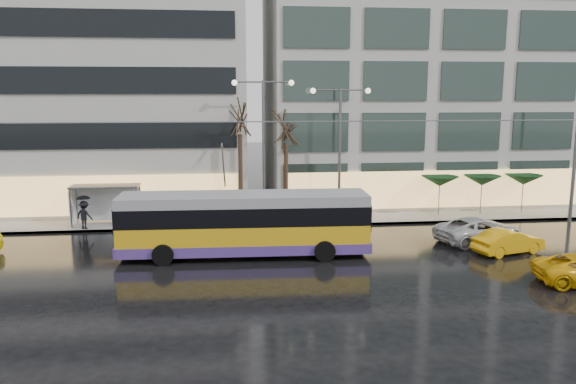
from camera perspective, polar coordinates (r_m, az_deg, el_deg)
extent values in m
plane|color=black|center=(26.63, -5.18, -8.35)|extent=(140.00, 140.00, 0.00)
cube|color=gray|center=(40.21, -2.75, -1.87)|extent=(80.00, 10.00, 0.15)
cube|color=slate|center=(35.39, -2.25, -3.53)|extent=(80.00, 0.10, 0.15)
cube|color=#AEACA6|center=(47.01, -26.34, 12.43)|extent=(34.00, 14.00, 22.00)
cube|color=#AEACA6|center=(48.51, 17.89, 14.65)|extent=(32.00, 14.00, 25.00)
cube|color=gold|center=(29.27, -4.44, -4.37)|extent=(12.76, 3.03, 1.59)
cube|color=#4C3380|center=(29.40, -4.42, -5.37)|extent=(12.80, 3.07, 0.53)
cube|color=black|center=(29.00, -4.47, -2.15)|extent=(12.78, 3.05, 0.95)
cube|color=gray|center=(28.85, -4.49, -0.71)|extent=(12.76, 3.03, 0.53)
cube|color=black|center=(29.72, 7.93, -2.22)|extent=(0.14, 2.43, 1.37)
cube|color=black|center=(29.72, -16.86, -2.57)|extent=(0.14, 2.43, 1.37)
cylinder|color=black|center=(30.95, 3.05, -4.66)|extent=(1.07, 0.40, 1.06)
cylinder|color=black|center=(28.43, 3.76, -6.01)|extent=(1.07, 0.40, 1.06)
cylinder|color=black|center=(30.95, -11.91, -4.87)|extent=(1.07, 0.40, 1.06)
cylinder|color=black|center=(28.43, -12.58, -6.24)|extent=(1.07, 0.40, 1.06)
cylinder|color=#595B60|center=(29.62, -6.58, 2.54)|extent=(0.18, 3.93, 2.78)
cylinder|color=#595B60|center=(30.14, -6.55, 2.67)|extent=(0.18, 3.93, 2.78)
cylinder|color=#595B60|center=(40.82, 27.05, 2.09)|extent=(0.24, 0.24, 7.00)
cylinder|color=#595B60|center=(31.09, -3.75, 7.11)|extent=(42.00, 0.04, 0.04)
cylinder|color=#595B60|center=(31.58, -3.79, 7.16)|extent=(42.00, 0.04, 0.04)
cube|color=#595B60|center=(37.02, -18.08, 0.57)|extent=(4.20, 1.60, 0.12)
cube|color=silver|center=(37.91, -17.76, -1.12)|extent=(4.00, 0.05, 2.20)
cube|color=white|center=(37.71, -21.02, -1.37)|extent=(0.10, 1.40, 2.20)
cylinder|color=#595B60|center=(37.03, -21.22, -1.58)|extent=(0.10, 0.10, 2.40)
cylinder|color=#595B60|center=(38.36, -20.69, -1.16)|extent=(0.10, 0.10, 2.40)
cylinder|color=#595B60|center=(36.20, -15.09, -1.50)|extent=(0.10, 0.10, 2.40)
cylinder|color=#595B60|center=(37.56, -14.77, -1.07)|extent=(0.10, 0.10, 2.40)
cylinder|color=#595B60|center=(36.34, -2.50, 4.16)|extent=(0.18, 0.18, 9.00)
cylinder|color=#595B60|center=(36.10, -4.00, 11.10)|extent=(1.80, 0.10, 0.10)
cylinder|color=#595B60|center=(36.22, -1.10, 11.12)|extent=(1.80, 0.10, 0.10)
sphere|color=#FFF2CC|center=(36.07, -5.46, 11.00)|extent=(0.36, 0.36, 0.36)
sphere|color=#FFF2CC|center=(36.31, 0.34, 11.04)|extent=(0.36, 0.36, 0.36)
cylinder|color=#595B60|center=(37.03, 5.26, 3.85)|extent=(0.18, 0.18, 8.50)
cylinder|color=#595B60|center=(36.64, 3.97, 10.30)|extent=(1.80, 0.10, 0.10)
cylinder|color=#595B60|center=(37.01, 6.76, 10.25)|extent=(1.80, 0.10, 0.10)
sphere|color=#FFF2CC|center=(36.49, 2.56, 10.24)|extent=(0.36, 0.36, 0.36)
sphere|color=#FFF2CC|center=(37.22, 8.13, 10.14)|extent=(0.36, 0.36, 0.36)
cylinder|color=black|center=(36.68, -4.84, 1.51)|extent=(0.28, 0.28, 5.60)
cylinder|color=black|center=(37.13, -0.20, 1.10)|extent=(0.28, 0.28, 4.90)
cylinder|color=#595B60|center=(39.67, 15.09, -0.65)|extent=(0.06, 0.06, 2.20)
cone|color=#0D3215|center=(39.47, 15.17, 1.07)|extent=(2.50, 2.50, 0.70)
cylinder|color=#595B60|center=(40.85, 19.01, -0.55)|extent=(0.06, 0.06, 2.20)
cone|color=#0D3215|center=(40.66, 19.11, 1.12)|extent=(2.50, 2.50, 0.70)
cylinder|color=#595B60|center=(42.22, 22.70, -0.45)|extent=(0.06, 0.06, 2.20)
cone|color=#0D3215|center=(42.03, 22.81, 1.16)|extent=(2.50, 2.50, 0.70)
imported|color=#F5AA0C|center=(31.90, 21.49, -4.70)|extent=(4.16, 2.43, 1.30)
imported|color=silver|center=(33.64, 18.83, -3.68)|extent=(5.57, 3.63, 1.42)
imported|color=black|center=(35.88, -15.08, -2.23)|extent=(0.70, 0.60, 1.62)
imported|color=#D2465B|center=(35.70, -15.15, -0.76)|extent=(1.28, 1.29, 0.88)
imported|color=black|center=(36.90, -13.62, -1.89)|extent=(0.92, 0.84, 1.55)
imported|color=black|center=(36.49, -19.98, -2.21)|extent=(1.28, 1.06, 1.73)
imported|color=black|center=(36.33, -20.06, -0.84)|extent=(1.09, 1.09, 0.72)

